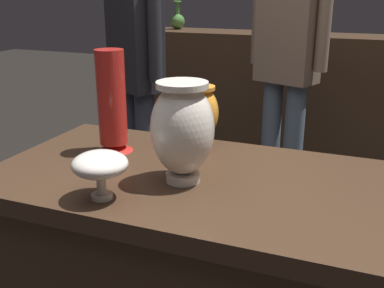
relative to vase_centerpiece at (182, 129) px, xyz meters
name	(u,v)px	position (x,y,z in m)	size (l,w,h in m)	color
back_display_shelf	(308,105)	(0.03, 2.25, -0.45)	(2.60, 0.40, 0.99)	#422D1E
vase_centerpiece	(182,129)	(0.00, 0.00, 0.00)	(0.17, 0.17, 0.27)	silver
vase_tall_behind	(112,104)	(-0.30, 0.15, 0.00)	(0.12, 0.12, 0.32)	red
vase_left_accent	(200,113)	(-0.07, 0.31, -0.04)	(0.13, 0.13, 0.20)	orange
vase_right_accent	(100,166)	(-0.15, -0.18, -0.06)	(0.14, 0.14, 0.12)	silver
shelf_vase_far_left	(177,20)	(-1.01, 2.30, 0.11)	(0.11, 0.11, 0.21)	#477A38
visitor_center_back	(288,53)	(0.00, 1.47, 0.01)	(0.44, 0.28, 1.63)	slate
visitor_near_left	(136,64)	(-0.76, 1.16, -0.05)	(0.41, 0.32, 1.54)	#333847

